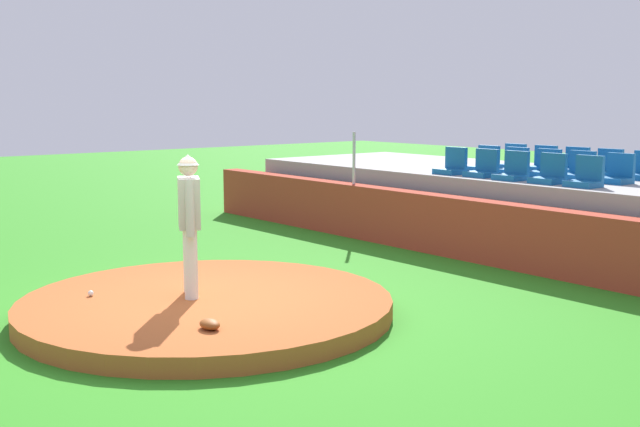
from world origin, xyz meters
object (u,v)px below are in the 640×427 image
object	(u,v)px
stadium_chair_1	(483,168)
stadium_chair_4	(586,177)
stadium_chair_10	(512,161)
stadium_chair_7	(545,168)
stadium_chair_2	(513,171)
stadium_chair_12	(574,165)
stadium_chair_3	(550,174)
stadium_chair_9	(617,174)
stadium_chair_8	(579,171)
baseball	(91,293)
stadium_chair_13	(607,168)
fielding_glove	(210,324)
stadium_chair_0	(452,166)
stadium_chair_11	(542,163)
stadium_chair_6	(514,166)
stadium_chair_5	(485,163)
pitcher	(189,214)

from	to	relation	value
stadium_chair_1	stadium_chair_4	xyz separation A→B (m)	(2.10, -0.03, 0.00)
stadium_chair_10	stadium_chair_7	bearing A→B (deg)	147.67
stadium_chair_2	stadium_chair_1	bearing A→B (deg)	-3.32
stadium_chair_7	stadium_chair_12	world-z (taller)	same
stadium_chair_3	stadium_chair_9	size ratio (longest dim) A/B	1.00
stadium_chair_8	stadium_chair_9	xyz separation A→B (m)	(0.75, -0.05, 0.00)
baseball	stadium_chair_13	size ratio (longest dim) A/B	0.15
fielding_glove	stadium_chair_13	bearing A→B (deg)	-80.84
stadium_chair_8	stadium_chair_3	bearing A→B (deg)	92.30
stadium_chair_12	stadium_chair_1	bearing A→B (deg)	68.92
fielding_glove	stadium_chair_1	distance (m)	7.32
stadium_chair_0	stadium_chair_11	xyz separation A→B (m)	(0.74, 1.79, 0.00)
stadium_chair_10	stadium_chair_6	bearing A→B (deg)	128.45
stadium_chair_1	stadium_chair_3	xyz separation A→B (m)	(1.42, -0.02, 0.00)
stadium_chair_1	stadium_chair_10	size ratio (longest dim) A/B	1.00
stadium_chair_5	stadium_chair_10	world-z (taller)	same
stadium_chair_1	stadium_chair_3	distance (m)	1.42
stadium_chair_2	stadium_chair_11	xyz separation A→B (m)	(-0.66, 1.81, 0.00)
stadium_chair_0	stadium_chair_2	size ratio (longest dim) A/B	1.00
stadium_chair_3	stadium_chair_11	distance (m)	2.27
pitcher	fielding_glove	bearing A→B (deg)	5.04
stadium_chair_2	stadium_chair_13	distance (m)	1.96
stadium_chair_2	stadium_chair_8	size ratio (longest dim) A/B	1.00
stadium_chair_4	stadium_chair_12	world-z (taller)	same
stadium_chair_1	stadium_chair_5	size ratio (longest dim) A/B	1.00
stadium_chair_2	stadium_chair_3	xyz separation A→B (m)	(0.74, 0.02, 0.00)
pitcher	stadium_chair_1	distance (m)	6.38
stadium_chair_6	stadium_chair_10	distance (m)	1.20
stadium_chair_6	stadium_chair_13	size ratio (longest dim) A/B	1.00
stadium_chair_2	stadium_chair_5	bearing A→B (deg)	-34.54
baseball	stadium_chair_9	xyz separation A→B (m)	(2.41, 8.21, 1.21)
stadium_chair_6	stadium_chair_8	size ratio (longest dim) A/B	1.00
stadium_chair_0	stadium_chair_1	bearing A→B (deg)	-178.20
stadium_chair_0	stadium_chair_8	world-z (taller)	same
fielding_glove	stadium_chair_5	bearing A→B (deg)	-66.04
stadium_chair_2	stadium_chair_11	size ratio (longest dim) A/B	1.00
stadium_chair_7	stadium_chair_0	bearing A→B (deg)	33.13
stadium_chair_3	baseball	bearing A→B (deg)	77.00
stadium_chair_6	stadium_chair_11	xyz separation A→B (m)	(-0.01, 0.92, 0.00)
fielding_glove	stadium_chair_8	world-z (taller)	stadium_chair_8
pitcher	stadium_chair_12	bearing A→B (deg)	116.33
stadium_chair_2	stadium_chair_3	distance (m)	0.74
baseball	stadium_chair_11	distance (m)	9.22
stadium_chair_13	stadium_chair_6	bearing A→B (deg)	34.73
baseball	fielding_glove	world-z (taller)	fielding_glove
stadium_chair_4	stadium_chair_5	world-z (taller)	same
baseball	fielding_glove	bearing A→B (deg)	10.49
pitcher	stadium_chair_5	xyz separation A→B (m)	(-1.17, 7.25, 0.20)
stadium_chair_1	stadium_chair_2	bearing A→B (deg)	176.68
stadium_chair_10	stadium_chair_0	bearing A→B (deg)	90.06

